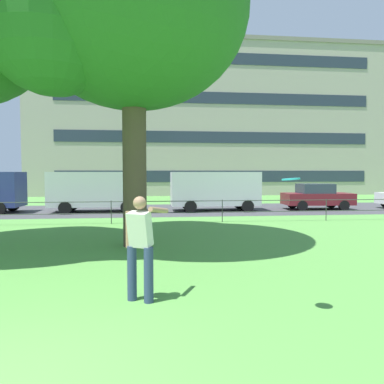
{
  "coord_description": "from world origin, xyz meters",
  "views": [
    {
      "loc": [
        1.8,
        -3.22,
        2.16
      ],
      "look_at": [
        2.97,
        7.48,
        1.6
      ],
      "focal_mm": 33.25,
      "sensor_mm": 36.0,
      "label": 1
    }
  ],
  "objects": [
    {
      "name": "frisbee",
      "position": [
        3.84,
        1.86,
        2.08
      ],
      "size": [
        0.34,
        0.33,
        0.04
      ],
      "color": "#2DB2C6"
    },
    {
      "name": "street_strip",
      "position": [
        0.0,
        17.81,
        0.0
      ],
      "size": [
        80.0,
        7.17,
        0.01
      ],
      "primitive_type": "cube",
      "color": "#424247",
      "rests_on": "ground"
    },
    {
      "name": "apartment_building_background",
      "position": [
        7.88,
        37.07,
        7.69
      ],
      "size": [
        36.24,
        13.14,
        15.36
      ],
      "color": "#ADA393",
      "rests_on": "ground"
    },
    {
      "name": "panel_van_far_right",
      "position": [
        -1.34,
        17.0,
        1.27
      ],
      "size": [
        5.07,
        2.24,
        2.24
      ],
      "color": "silver",
      "rests_on": "ground"
    },
    {
      "name": "park_fence",
      "position": [
        0.0,
        12.21,
        0.67
      ],
      "size": [
        38.72,
        0.04,
        1.0
      ],
      "color": "#333833",
      "rests_on": "ground"
    },
    {
      "name": "tree_small_lawn",
      "position": [
        0.86,
        7.76,
        6.87
      ],
      "size": [
        7.2,
        7.46,
        9.74
      ],
      "color": "brown",
      "rests_on": "ground"
    },
    {
      "name": "person_thrower",
      "position": [
        1.58,
        2.76,
        0.96
      ],
      "size": [
        0.75,
        0.7,
        1.78
      ],
      "color": "navy",
      "rests_on": "ground"
    },
    {
      "name": "car_maroon_right",
      "position": [
        11.52,
        17.03,
        0.78
      ],
      "size": [
        4.06,
        1.93,
        1.54
      ],
      "color": "maroon",
      "rests_on": "ground"
    },
    {
      "name": "panel_van_far_left",
      "position": [
        5.33,
        16.95,
        1.27
      ],
      "size": [
        5.01,
        2.13,
        2.24
      ],
      "color": "silver",
      "rests_on": "ground"
    }
  ]
}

